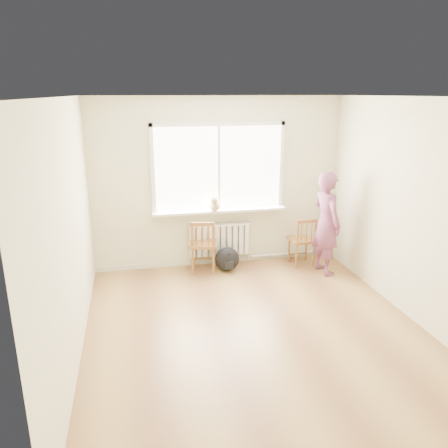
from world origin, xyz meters
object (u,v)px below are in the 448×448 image
chair_right (303,242)px  person (326,223)px  backpack (227,259)px  cat (214,204)px  chair_left (203,246)px

chair_right → person: (0.23, -0.33, 0.39)m
chair_right → backpack: chair_right is taller
person → cat: bearing=62.2°
chair_left → cat: size_ratio=2.13×
chair_left → backpack: chair_left is taller
chair_left → cat: 0.68m
cat → backpack: (0.17, -0.18, -0.87)m
chair_right → backpack: 1.28m
cat → backpack: 0.90m
backpack → person: bearing=-14.2°
chair_right → backpack: bearing=-4.0°
chair_right → person: person is taller
chair_right → person: bearing=122.6°
cat → chair_left: bearing=-132.5°
cat → backpack: size_ratio=1.03×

